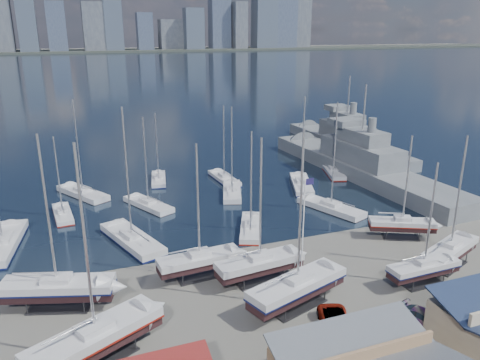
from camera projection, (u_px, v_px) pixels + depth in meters
name	position (u px, v px, depth m)	size (l,w,h in m)	color
ground	(272.00, 288.00, 48.88)	(1400.00, 1400.00, 0.00)	#605E59
water	(87.00, 69.00, 324.71)	(1400.00, 600.00, 0.40)	#192439
far_shore	(73.00, 51.00, 555.63)	(1400.00, 80.00, 2.20)	#2D332D
skyline	(62.00, 17.00, 535.76)	(639.14, 43.80, 107.69)	#475166
sailboat_cradle_0	(58.00, 288.00, 44.95)	(11.15, 6.18, 17.26)	#2D2D33
sailboat_cradle_1	(96.00, 338.00, 37.58)	(11.66, 8.01, 18.31)	#2D2D33
sailboat_cradle_2	(200.00, 260.00, 50.57)	(9.29, 3.19, 14.99)	#2D2D33
sailboat_cradle_3	(297.00, 286.00, 45.17)	(11.39, 6.31, 17.62)	#2D2D33
sailboat_cradle_4	(260.00, 263.00, 49.77)	(9.87, 3.64, 15.77)	#2D2D33
sailboat_cradle_5	(424.00, 268.00, 49.16)	(8.23, 2.46, 13.44)	#2D2D33
sailboat_cradle_6	(402.00, 224.00, 60.14)	(8.46, 5.77, 13.59)	#2D2D33
sailboat_cradle_7	(450.00, 250.00, 52.84)	(9.60, 5.92, 15.26)	#2D2D33
sailboat_moored_0	(3.00, 246.00, 57.89)	(5.27, 13.05, 18.96)	black
sailboat_moored_1	(63.00, 215.00, 67.53)	(2.99, 8.44, 12.38)	black
sailboat_moored_2	(83.00, 194.00, 75.84)	(7.95, 10.96, 16.39)	black
sailboat_moored_3	(132.00, 241.00, 59.08)	(6.97, 12.59, 18.14)	black
sailboat_moored_4	(148.00, 205.00, 71.07)	(6.52, 9.86, 14.54)	black
sailboat_moored_5	(159.00, 180.00, 83.14)	(4.02, 8.91, 12.87)	black
sailboat_moored_6	(251.00, 229.00, 62.80)	(6.29, 9.82, 14.28)	black
sailboat_moored_7	(232.00, 192.00, 76.70)	(5.93, 10.38, 15.12)	black
sailboat_moored_8	(224.00, 179.00, 83.59)	(3.30, 9.62, 14.13)	black
sailboat_moored_9	(331.00, 209.00, 69.77)	(6.63, 11.12, 16.23)	black
sailboat_moored_10	(301.00, 185.00, 80.22)	(6.70, 11.23, 16.23)	black
sailboat_moored_11	(333.00, 173.00, 87.40)	(5.44, 9.81, 14.14)	black
naval_ship_east	(359.00, 167.00, 86.31)	(10.59, 48.95, 18.37)	slate
naval_ship_west	(345.00, 142.00, 105.42)	(7.12, 41.58, 17.74)	slate
car_b	(326.00, 338.00, 39.96)	(1.51, 4.32, 1.42)	gray
car_c	(337.00, 323.00, 41.75)	(2.61, 5.67, 1.57)	gray
car_d	(425.00, 319.00, 42.59)	(1.98, 4.86, 1.41)	gray
flagpole	(304.00, 221.00, 49.02)	(1.02, 0.12, 11.56)	white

